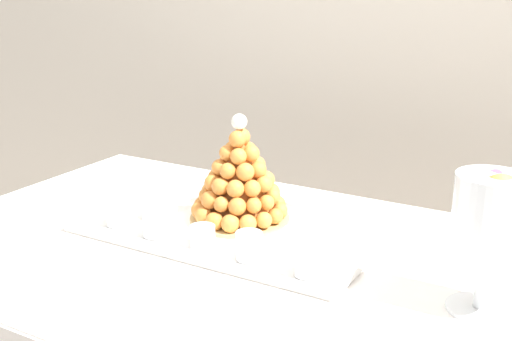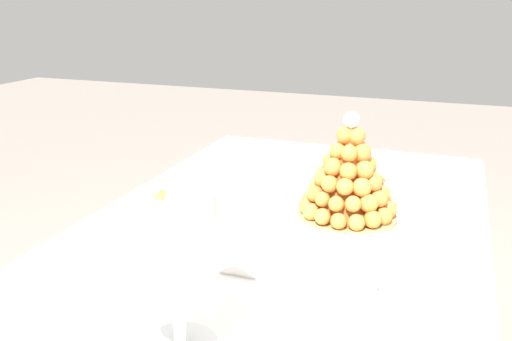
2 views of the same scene
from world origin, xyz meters
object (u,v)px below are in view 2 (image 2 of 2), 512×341
at_px(dessert_cup_mid_left, 290,185).
at_px(dessert_cup_mid_right, 259,217).
at_px(dessert_cup_right, 234,241).
at_px(dessert_cup_centre, 277,201).
at_px(creme_brulee_ramekin, 331,185).
at_px(serving_tray, 321,217).
at_px(dessert_cup_left, 305,171).
at_px(croquembouche, 349,179).
at_px(macaron_goblet, 176,251).
at_px(wine_glass, 384,167).

distance_m(dessert_cup_mid_left, dessert_cup_mid_right, 0.25).
bearing_deg(dessert_cup_right, dessert_cup_mid_left, 178.78).
bearing_deg(dessert_cup_centre, creme_brulee_ramekin, 153.55).
xyz_separation_m(serving_tray, dessert_cup_left, (-0.24, -0.11, 0.03)).
bearing_deg(dessert_cup_mid_right, serving_tray, 135.99).
height_order(croquembouche, creme_brulee_ramekin, croquembouche).
relative_size(croquembouche, dessert_cup_left, 4.54).
distance_m(dessert_cup_right, macaron_goblet, 0.34).
distance_m(serving_tray, croquembouche, 0.12).
bearing_deg(wine_glass, dessert_cup_mid_right, -53.63).
xyz_separation_m(croquembouche, wine_glass, (-0.05, 0.07, 0.02)).
distance_m(dessert_cup_centre, macaron_goblet, 0.58).
bearing_deg(creme_brulee_ramekin, serving_tray, 5.60).
distance_m(dessert_cup_left, wine_glass, 0.31).
relative_size(serving_tray, macaron_goblet, 2.53).
distance_m(dessert_cup_left, dessert_cup_right, 0.49).
relative_size(dessert_cup_mid_right, wine_glass, 0.34).
relative_size(dessert_cup_right, creme_brulee_ramekin, 0.61).
distance_m(dessert_cup_centre, dessert_cup_mid_right, 0.12).
xyz_separation_m(dessert_cup_left, macaron_goblet, (0.81, 0.03, 0.13)).
height_order(serving_tray, creme_brulee_ramekin, creme_brulee_ramekin).
bearing_deg(dessert_cup_mid_right, dessert_cup_centre, 178.44).
bearing_deg(dessert_cup_mid_right, dessert_cup_left, 178.57).
bearing_deg(macaron_goblet, creme_brulee_ramekin, 175.23).
bearing_deg(croquembouche, macaron_goblet, -13.77).
distance_m(dessert_cup_centre, wine_glass, 0.27).
bearing_deg(dessert_cup_left, dessert_cup_right, -1.90).
relative_size(dessert_cup_mid_left, dessert_cup_mid_right, 0.92).
distance_m(serving_tray, wine_glass, 0.19).
bearing_deg(serving_tray, wine_glass, 115.53).
distance_m(croquembouche, dessert_cup_mid_right, 0.23).
relative_size(serving_tray, dessert_cup_centre, 12.40).
bearing_deg(dessert_cup_left, macaron_goblet, 1.77).
height_order(serving_tray, dessert_cup_mid_right, dessert_cup_mid_right).
bearing_deg(wine_glass, dessert_cup_mid_left, -104.46).
bearing_deg(wine_glass, dessert_cup_centre, -75.63).
relative_size(dessert_cup_left, dessert_cup_centre, 1.04).
bearing_deg(dessert_cup_centre, wine_glass, 104.37).
distance_m(croquembouche, dessert_cup_left, 0.29).
bearing_deg(dessert_cup_right, dessert_cup_centre, 177.60).
bearing_deg(creme_brulee_ramekin, dessert_cup_left, -121.10).
height_order(serving_tray, wine_glass, wine_glass).
height_order(serving_tray, macaron_goblet, macaron_goblet).
relative_size(dessert_cup_centre, creme_brulee_ramekin, 0.65).
xyz_separation_m(croquembouche, dessert_cup_mid_left, (-0.11, -0.18, -0.07)).
height_order(dessert_cup_centre, wine_glass, wine_glass).
bearing_deg(serving_tray, dessert_cup_centre, -90.38).
relative_size(dessert_cup_mid_right, creme_brulee_ramekin, 0.69).
xyz_separation_m(croquembouche, dessert_cup_left, (-0.23, -0.17, -0.07)).
bearing_deg(dessert_cup_centre, croquembouche, 94.01).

